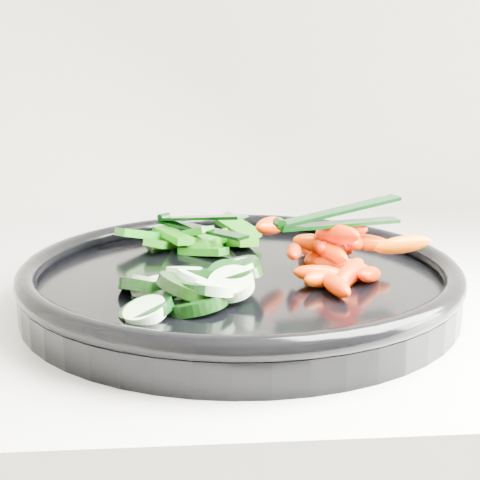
{
  "coord_description": "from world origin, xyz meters",
  "views": [
    {
      "loc": [
        -0.7,
        1.07,
        1.12
      ],
      "look_at": [
        -0.66,
        1.62,
        0.99
      ],
      "focal_mm": 50.0,
      "sensor_mm": 36.0,
      "label": 1
    }
  ],
  "objects": [
    {
      "name": "tong_carrot",
      "position": [
        -0.58,
        1.62,
        1.0
      ],
      "size": [
        0.11,
        0.04,
        0.02
      ],
      "color": "black",
      "rests_on": "carrot_pile"
    },
    {
      "name": "carrot_pile",
      "position": [
        -0.58,
        1.62,
        0.97
      ],
      "size": [
        0.14,
        0.17,
        0.06
      ],
      "color": "#FE4E00",
      "rests_on": "veggie_tray"
    },
    {
      "name": "veggie_tray",
      "position": [
        -0.66,
        1.62,
        0.95
      ],
      "size": [
        0.41,
        0.41,
        0.04
      ],
      "color": "black",
      "rests_on": "counter"
    },
    {
      "name": "cucumber_pile",
      "position": [
        -0.71,
        1.56,
        0.96
      ],
      "size": [
        0.13,
        0.12,
        0.04
      ],
      "color": "black",
      "rests_on": "veggie_tray"
    },
    {
      "name": "tong_pepper",
      "position": [
        -0.7,
        1.71,
        0.98
      ],
      "size": [
        0.09,
        0.09,
        0.02
      ],
      "color": "black",
      "rests_on": "pepper_pile"
    },
    {
      "name": "pepper_pile",
      "position": [
        -0.7,
        1.72,
        0.96
      ],
      "size": [
        0.15,
        0.11,
        0.04
      ],
      "color": "#216D0A",
      "rests_on": "veggie_tray"
    }
  ]
}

